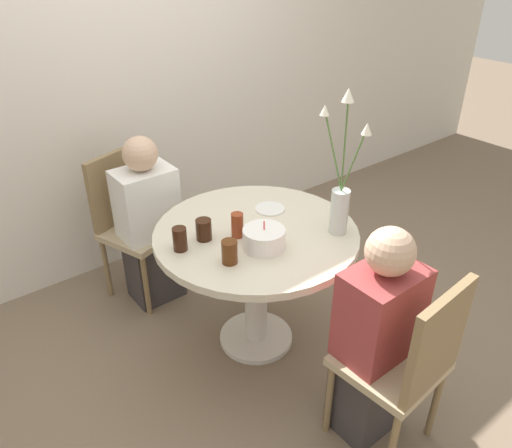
# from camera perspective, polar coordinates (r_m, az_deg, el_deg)

# --- Properties ---
(ground_plane) EXTENTS (16.00, 16.00, 0.00)m
(ground_plane) POSITION_cam_1_polar(r_m,az_deg,el_deg) (3.00, 0.00, -12.95)
(ground_plane) COLOR #7A6651
(wall_back) EXTENTS (8.00, 0.05, 2.60)m
(wall_back) POSITION_cam_1_polar(r_m,az_deg,el_deg) (3.37, -14.14, 16.54)
(wall_back) COLOR silver
(wall_back) RESTS_ON ground_plane
(dining_table) EXTENTS (1.05, 1.05, 0.74)m
(dining_table) POSITION_cam_1_polar(r_m,az_deg,el_deg) (2.62, 0.00, -3.47)
(dining_table) COLOR beige
(dining_table) RESTS_ON ground_plane
(chair_right_flank) EXTENTS (0.51, 0.51, 0.93)m
(chair_right_flank) POSITION_cam_1_polar(r_m,az_deg,el_deg) (3.19, -14.20, 0.72)
(chair_right_flank) COLOR tan
(chair_right_flank) RESTS_ON ground_plane
(chair_near_front) EXTENTS (0.43, 0.43, 0.93)m
(chair_near_front) POSITION_cam_1_polar(r_m,az_deg,el_deg) (2.23, 16.95, -14.63)
(chair_near_front) COLOR tan
(chair_near_front) RESTS_ON ground_plane
(birthday_cake) EXTENTS (0.21, 0.21, 0.15)m
(birthday_cake) POSITION_cam_1_polar(r_m,az_deg,el_deg) (2.39, 0.92, -1.67)
(birthday_cake) COLOR white
(birthday_cake) RESTS_ON dining_table
(flower_vase) EXTENTS (0.21, 0.24, 0.78)m
(flower_vase) POSITION_cam_1_polar(r_m,az_deg,el_deg) (2.45, 9.65, 3.12)
(flower_vase) COLOR silver
(flower_vase) RESTS_ON dining_table
(side_plate) EXTENTS (0.16, 0.16, 0.01)m
(side_plate) POSITION_cam_1_polar(r_m,az_deg,el_deg) (2.74, 1.61, 1.75)
(side_plate) COLOR white
(side_plate) RESTS_ON dining_table
(drink_glass_0) EXTENTS (0.07, 0.07, 0.11)m
(drink_glass_0) POSITION_cam_1_polar(r_m,az_deg,el_deg) (2.28, -3.04, -3.20)
(drink_glass_0) COLOR #51280F
(drink_glass_0) RESTS_ON dining_table
(drink_glass_1) EXTENTS (0.07, 0.07, 0.12)m
(drink_glass_1) POSITION_cam_1_polar(r_m,az_deg,el_deg) (2.40, -8.70, -1.71)
(drink_glass_1) COLOR #33190C
(drink_glass_1) RESTS_ON dining_table
(drink_glass_2) EXTENTS (0.08, 0.08, 0.11)m
(drink_glass_2) POSITION_cam_1_polar(r_m,az_deg,el_deg) (2.47, -5.99, -0.64)
(drink_glass_2) COLOR #33190C
(drink_glass_2) RESTS_ON dining_table
(drink_glass_3) EXTENTS (0.06, 0.06, 0.13)m
(drink_glass_3) POSITION_cam_1_polar(r_m,az_deg,el_deg) (2.47, -2.15, -0.13)
(drink_glass_3) COLOR maroon
(drink_glass_3) RESTS_ON dining_table
(person_guest) EXTENTS (0.34, 0.24, 1.09)m
(person_guest) POSITION_cam_1_polar(r_m,az_deg,el_deg) (3.09, -12.10, -0.35)
(person_guest) COLOR #383333
(person_guest) RESTS_ON ground_plane
(person_woman) EXTENTS (0.34, 0.24, 1.09)m
(person_woman) POSITION_cam_1_polar(r_m,az_deg,el_deg) (2.29, 13.49, -13.06)
(person_woman) COLOR #383333
(person_woman) RESTS_ON ground_plane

